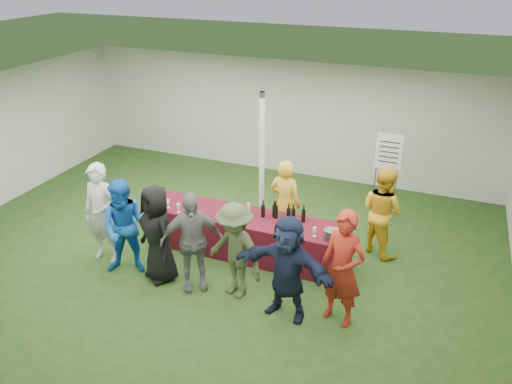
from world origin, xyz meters
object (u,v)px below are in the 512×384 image
at_px(customer_3, 192,242).
at_px(serving_table, 246,235).
at_px(dump_bucket, 330,235).
at_px(customer_2, 158,234).
at_px(wine_list_sign, 388,158).
at_px(customer_5, 287,268).
at_px(staff_pourer, 285,204).
at_px(customer_4, 235,251).
at_px(customer_0, 102,213).
at_px(customer_1, 126,228).
at_px(customer_6, 342,269).
at_px(staff_back, 382,211).

bearing_deg(customer_3, serving_table, 39.70).
distance_m(serving_table, dump_bucket, 1.64).
bearing_deg(customer_2, wine_list_sign, 78.44).
height_order(customer_2, customer_5, customer_2).
bearing_deg(customer_5, dump_bucket, 79.33).
xyz_separation_m(serving_table, customer_3, (-0.39, -1.22, 0.46)).
height_order(staff_pourer, customer_4, staff_pourer).
relative_size(customer_0, customer_2, 1.07).
relative_size(customer_1, customer_6, 0.93).
distance_m(customer_4, customer_6, 1.65).
bearing_deg(customer_3, customer_2, 145.40).
height_order(wine_list_sign, customer_0, wine_list_sign).
height_order(staff_pourer, customer_0, customer_0).
xyz_separation_m(staff_back, customer_3, (-2.57, -2.16, 0.03)).
relative_size(dump_bucket, staff_pourer, 0.13).
xyz_separation_m(customer_0, customer_6, (4.16, -0.10, -0.00)).
bearing_deg(dump_bucket, customer_5, -108.03).
distance_m(dump_bucket, staff_back, 1.32).
bearing_deg(customer_6, staff_pourer, 146.42).
bearing_deg(wine_list_sign, customer_0, -142.68).
bearing_deg(customer_6, wine_list_sign, 105.03).
height_order(dump_bucket, customer_2, customer_2).
bearing_deg(customer_4, customer_5, 9.27).
xyz_separation_m(dump_bucket, customer_5, (-0.36, -1.09, -0.02)).
relative_size(serving_table, customer_6, 2.02).
bearing_deg(dump_bucket, wine_list_sign, 78.51).
bearing_deg(staff_back, serving_table, 57.27).
height_order(serving_table, customer_0, customer_0).
height_order(dump_bucket, customer_6, customer_6).
xyz_separation_m(staff_back, customer_2, (-3.20, -2.14, 0.02)).
xyz_separation_m(serving_table, staff_pourer, (0.54, 0.55, 0.46)).
relative_size(customer_5, customer_6, 0.92).
xyz_separation_m(customer_1, customer_5, (2.79, -0.08, -0.02)).
height_order(staff_pourer, customer_2, staff_pourer).
xyz_separation_m(serving_table, customer_6, (1.96, -1.15, 0.52)).
relative_size(wine_list_sign, customer_1, 1.08).
bearing_deg(customer_5, customer_0, -177.00).
relative_size(customer_1, customer_4, 1.05).
bearing_deg(customer_2, staff_back, 64.43).
height_order(customer_4, customer_6, customer_6).
distance_m(dump_bucket, wine_list_sign, 2.50).
height_order(staff_back, customer_5, customer_5).
height_order(serving_table, customer_2, customer_2).
bearing_deg(customer_4, customer_1, -157.87).
distance_m(dump_bucket, customer_1, 3.30).
xyz_separation_m(serving_table, customer_0, (-2.19, -1.05, 0.52)).
bearing_deg(customer_2, customer_5, 27.61).
distance_m(staff_pourer, customer_6, 2.22).
bearing_deg(customer_2, customer_1, -145.76).
relative_size(wine_list_sign, staff_back, 1.11).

